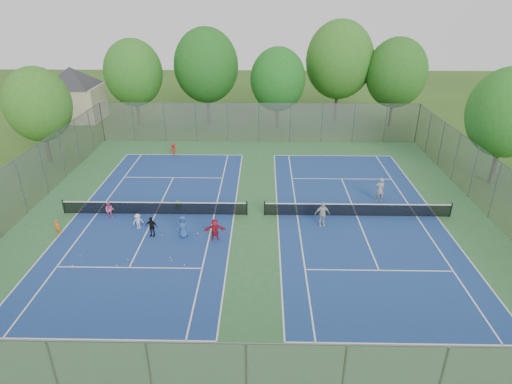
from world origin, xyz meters
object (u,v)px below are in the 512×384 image
at_px(net_left, 155,208).
at_px(instructor, 380,190).
at_px(net_right, 357,210).
at_px(ball_crate, 139,222).
at_px(ball_hopper, 178,204).

height_order(net_left, instructor, instructor).
relative_size(net_right, instructor, 6.82).
bearing_deg(ball_crate, net_right, 5.42).
bearing_deg(net_left, ball_crate, -117.96).
xyz_separation_m(ball_crate, instructor, (16.79, 3.73, 0.78)).
bearing_deg(ball_hopper, ball_crate, -131.46).
bearing_deg(instructor, net_right, 44.04).
height_order(ball_crate, ball_hopper, ball_hopper).
xyz_separation_m(net_left, ball_crate, (-0.74, -1.40, -0.29)).
bearing_deg(ball_hopper, net_left, -143.76).
bearing_deg(net_right, ball_hopper, 175.34).
height_order(net_right, instructor, instructor).
distance_m(ball_crate, instructor, 17.22).
height_order(net_left, ball_hopper, net_left).
distance_m(net_left, ball_hopper, 1.75).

